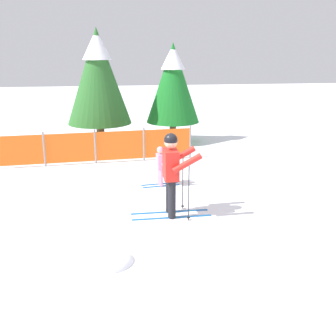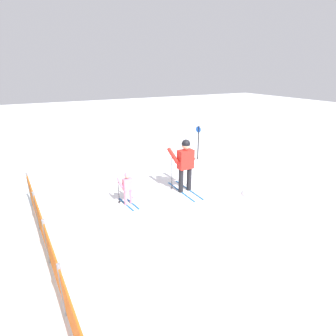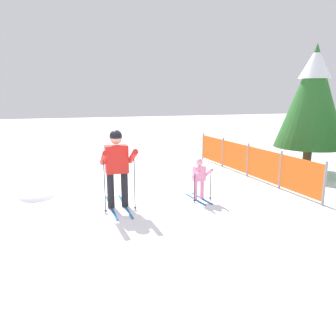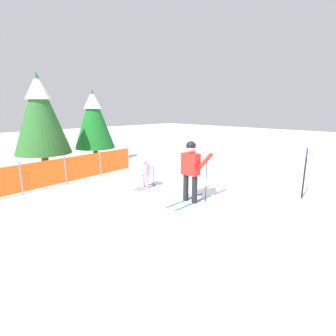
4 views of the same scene
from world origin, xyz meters
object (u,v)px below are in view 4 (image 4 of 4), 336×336
Objects in this scene: skier_adult at (191,166)px; safety_fence at (66,170)px; conifer_near at (40,112)px; trail_marker at (305,168)px; skier_child at (145,171)px; conifer_far at (94,118)px.

skier_adult reaches higher than safety_fence.
conifer_near is 9.92m from trail_marker.
skier_child is at bearing 121.51° from trail_marker.
conifer_near is at bearing 115.84° from trail_marker.
trail_marker is at bearing -64.16° from conifer_near.
skier_adult is 7.22m from conifer_far.
skier_adult is at bearing -98.27° from conifer_far.
conifer_far is at bearing 99.70° from trail_marker.
trail_marker is (1.59, -9.32, -1.29)m from conifer_far.
trail_marker reaches higher than skier_child.
conifer_far is 0.88× the size of conifer_near.
skier_adult is at bearing -68.08° from safety_fence.
trail_marker is at bearing -42.09° from skier_adult.
safety_fence is 4.22m from conifer_far.
trail_marker is (4.38, -6.65, 0.42)m from safety_fence.
conifer_far is at bearing 43.65° from safety_fence.
conifer_near is (0.12, 2.16, 2.02)m from safety_fence.
conifer_far is (1.03, 7.05, 1.16)m from skier_adult.
conifer_near reaches higher than skier_child.
conifer_far reaches higher than trail_marker.
conifer_far is 9.54m from trail_marker.
conifer_far is (1.03, 5.03, 1.64)m from skier_child.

